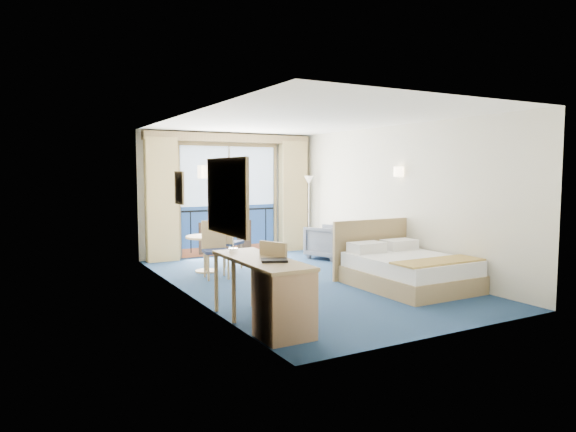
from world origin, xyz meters
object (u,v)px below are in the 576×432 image
object	(u,v)px
floor_lamp	(309,194)
table_chair_a	(226,239)
armchair	(328,242)
desk_chair	(279,275)
bed	(407,269)
desk	(279,296)
table_chair_b	(215,246)
round_table	(206,245)
nightstand	(386,256)

from	to	relation	value
floor_lamp	table_chair_a	bearing A→B (deg)	-155.39
table_chair_a	armchair	bearing A→B (deg)	-124.14
floor_lamp	desk_chair	bearing A→B (deg)	-125.10
bed	floor_lamp	distance (m)	4.08
desk	floor_lamp	bearing A→B (deg)	55.62
armchair	table_chair_a	xyz separation A→B (m)	(-2.40, -0.16, 0.24)
armchair	table_chair_b	world-z (taller)	table_chair_b
desk_chair	table_chair_b	xyz separation A→B (m)	(0.20, 2.77, 0.00)
table_chair_b	table_chair_a	bearing A→B (deg)	61.74
desk_chair	round_table	world-z (taller)	desk_chair
armchair	desk_chair	size ratio (longest dim) A/B	0.79
armchair	floor_lamp	distance (m)	1.40
floor_lamp	desk	bearing A→B (deg)	-124.38
armchair	floor_lamp	xyz separation A→B (m)	(0.13, 1.00, 0.98)
floor_lamp	table_chair_a	xyz separation A→B (m)	(-2.53, -1.16, -0.73)
armchair	table_chair_a	bearing A→B (deg)	-19.28
nightstand	desk	size ratio (longest dim) A/B	0.34
bed	desk_chair	size ratio (longest dim) A/B	1.94
floor_lamp	table_chair_b	bearing A→B (deg)	-149.84
armchair	desk	xyz separation A→B (m)	(-3.33, -4.06, 0.10)
round_table	desk	bearing A→B (deg)	-97.96
table_chair_a	table_chair_b	xyz separation A→B (m)	(-0.42, -0.56, -0.04)
armchair	desk	bearing A→B (deg)	27.51
nightstand	desk_chair	bearing A→B (deg)	-151.54
table_chair_a	bed	bearing A→B (deg)	178.07
floor_lamp	desk_chair	xyz separation A→B (m)	(-3.15, -4.49, -0.77)
floor_lamp	table_chair_b	xyz separation A→B (m)	(-2.95, -1.72, -0.77)
bed	round_table	xyz separation A→B (m)	(-2.39, 2.75, 0.22)
bed	round_table	bearing A→B (deg)	130.90
round_table	table_chair_a	distance (m)	0.39
floor_lamp	desk	xyz separation A→B (m)	(-3.46, -5.06, -0.88)
bed	floor_lamp	xyz separation A→B (m)	(0.53, 3.90, 1.04)
desk_chair	round_table	bearing A→B (deg)	-25.60
floor_lamp	round_table	bearing A→B (deg)	-158.46
round_table	floor_lamp	bearing A→B (deg)	21.54
desk	desk_chair	distance (m)	0.66
nightstand	round_table	distance (m)	3.34
desk_chair	nightstand	bearing A→B (deg)	-83.03
table_chair_b	desk_chair	bearing A→B (deg)	-85.22
desk	desk_chair	world-z (taller)	desk_chair
nightstand	floor_lamp	size ratio (longest dim) A/B	0.34
nightstand	desk	world-z (taller)	desk
bed	desk_chair	world-z (taller)	bed
desk	nightstand	bearing A→B (deg)	33.40
nightstand	table_chair_b	xyz separation A→B (m)	(-2.94, 1.07, 0.27)
desk	bed	bearing A→B (deg)	21.45
nightstand	desk	bearing A→B (deg)	-146.60
floor_lamp	desk_chair	distance (m)	5.54
round_table	nightstand	bearing A→B (deg)	-29.39
bed	table_chair_a	xyz separation A→B (m)	(-2.00, 2.75, 0.31)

